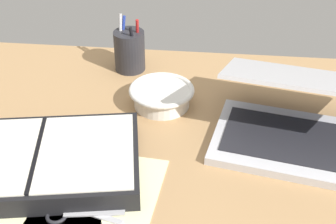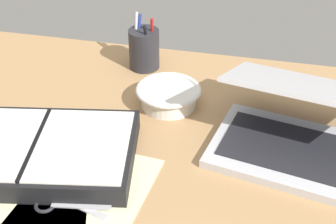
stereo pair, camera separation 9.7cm
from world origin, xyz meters
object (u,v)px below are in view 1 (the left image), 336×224
Objects in this scene: bowl at (162,95)px; scissors at (69,211)px; laptop at (300,121)px; planner at (39,161)px; pen_cup at (129,50)px.

bowl is 38.24cm from scissors.
laptop is 32.17cm from bowl.
scissors is (8.76, -10.38, -1.93)cm from planner.
bowl is 1.10× the size of scissors.
planner is (-10.82, -42.28, -3.21)cm from pen_cup.
scissors is at bearing -138.07° from laptop.
scissors is at bearing -109.18° from bowl.
scissors is (-12.54, -36.05, -2.38)cm from bowl.
planner is at bearing -104.36° from pen_cup.
laptop reaches higher than planner.
laptop is at bearing 6.28° from planner.
laptop reaches higher than scissors.
pen_cup is at bearing 122.25° from bowl.
laptop is 2.53× the size of bowl.
laptop is 2.79× the size of scissors.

